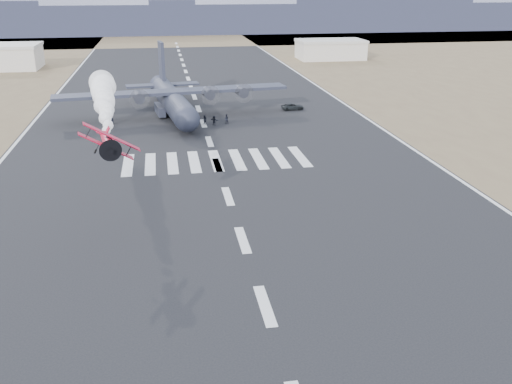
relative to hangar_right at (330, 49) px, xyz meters
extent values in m
cube|color=brown|center=(-46.00, 80.00, -3.01)|extent=(500.00, 80.00, 0.00)
cube|color=gray|center=(-111.00, 110.00, 5.49)|extent=(150.00, 50.00, 17.00)
cube|color=gray|center=(-46.00, 110.00, 3.49)|extent=(150.00, 50.00, 13.00)
cube|color=gray|center=(19.00, 110.00, 4.49)|extent=(150.00, 50.00, 15.00)
cube|color=gray|center=(84.00, 110.00, 5.49)|extent=(150.00, 50.00, 17.00)
cube|color=beige|center=(0.00, 0.00, -0.41)|extent=(20.00, 12.00, 5.20)
cube|color=beige|center=(0.00, 0.00, 2.49)|extent=(20.50, 12.50, 0.80)
cylinder|color=red|center=(-58.36, -121.17, 6.07)|extent=(1.32, 4.81, 0.85)
sphere|color=black|center=(-58.37, -120.98, 6.41)|extent=(0.66, 0.66, 0.66)
cylinder|color=black|center=(-58.13, -123.44, 6.07)|extent=(1.00, 0.66, 0.95)
cylinder|color=black|center=(-58.10, -123.77, 6.07)|extent=(2.08, 0.23, 2.09)
cube|color=red|center=(-58.32, -121.55, 5.74)|extent=(4.97, 1.42, 3.07)
cube|color=red|center=(-58.29, -121.83, 6.88)|extent=(5.13, 1.44, 3.17)
cube|color=red|center=(-58.57, -119.00, 6.55)|extent=(0.18, 0.86, 0.95)
cube|color=red|center=(-58.57, -119.00, 6.07)|extent=(1.95, 0.85, 0.08)
cylinder|color=black|center=(-59.04, -122.00, 4.94)|extent=(0.15, 0.43, 0.42)
cylinder|color=black|center=(-57.53, -121.85, 4.94)|extent=(0.15, 0.43, 0.42)
sphere|color=white|center=(-58.59, -118.81, 6.07)|extent=(0.66, 0.66, 0.66)
sphere|color=white|center=(-58.81, -116.54, 6.10)|extent=(0.90, 0.90, 0.90)
sphere|color=white|center=(-59.04, -114.27, 6.13)|extent=(1.13, 1.13, 1.13)
sphere|color=white|center=(-59.26, -112.01, 6.16)|extent=(1.37, 1.37, 1.37)
sphere|color=white|center=(-59.48, -109.74, 6.19)|extent=(1.60, 1.60, 1.60)
sphere|color=white|center=(-59.70, -107.47, 6.22)|extent=(1.83, 1.83, 1.83)
sphere|color=white|center=(-59.93, -105.20, 6.25)|extent=(2.07, 2.07, 2.07)
sphere|color=white|center=(-60.15, -102.94, 6.27)|extent=(2.30, 2.30, 2.30)
sphere|color=white|center=(-60.37, -100.67, 6.30)|extent=(2.53, 2.53, 2.53)
sphere|color=white|center=(-60.60, -98.40, 6.33)|extent=(2.77, 2.77, 2.77)
sphere|color=white|center=(-60.82, -96.13, 6.36)|extent=(3.00, 3.00, 3.00)
sphere|color=white|center=(-61.04, -93.86, 6.39)|extent=(3.24, 3.24, 3.24)
sphere|color=white|center=(-61.27, -91.60, 6.42)|extent=(3.47, 3.47, 3.47)
sphere|color=white|center=(-61.49, -89.33, 6.45)|extent=(3.70, 3.70, 3.70)
cylinder|color=#222433|center=(-50.95, -71.45, -0.29)|extent=(7.78, 29.53, 4.18)
sphere|color=#222433|center=(-49.13, -85.96, -0.29)|extent=(4.18, 4.18, 4.18)
cone|color=#222433|center=(-52.77, -56.95, -0.29)|extent=(4.92, 6.74, 4.18)
cube|color=#222433|center=(-50.82, -72.49, 1.69)|extent=(41.99, 9.55, 0.52)
cylinder|color=#222433|center=(-63.19, -74.56, 1.17)|extent=(2.36, 4.17, 1.88)
cylinder|color=#3F3F44|center=(-62.93, -76.64, 1.17)|extent=(3.53, 0.49, 3.55)
cylinder|color=#222433|center=(-56.97, -73.78, 1.17)|extent=(2.36, 4.17, 1.88)
cylinder|color=#3F3F44|center=(-56.71, -75.86, 1.17)|extent=(3.53, 0.49, 3.55)
cylinder|color=#222433|center=(-44.54, -72.23, 1.17)|extent=(2.36, 4.17, 1.88)
cylinder|color=#3F3F44|center=(-44.28, -74.30, 1.17)|extent=(3.53, 0.49, 3.55)
cylinder|color=#222433|center=(-38.32, -71.45, 1.17)|extent=(2.36, 4.17, 1.88)
cylinder|color=#3F3F44|center=(-38.06, -73.52, 1.17)|extent=(3.53, 0.49, 3.55)
cube|color=#222433|center=(-52.51, -59.02, 4.93)|extent=(1.21, 4.74, 8.35)
cube|color=#222433|center=(-52.57, -58.50, 0.54)|extent=(14.89, 4.93, 0.37)
cube|color=#222433|center=(-53.36, -70.70, -1.86)|extent=(2.02, 6.37, 1.67)
cylinder|color=black|center=(-53.36, -70.70, -2.43)|extent=(0.66, 1.20, 1.15)
cube|color=#222433|center=(-48.80, -70.13, -1.86)|extent=(2.02, 6.37, 1.67)
cylinder|color=black|center=(-48.80, -70.13, -2.43)|extent=(0.66, 1.20, 1.15)
cylinder|color=black|center=(-49.52, -82.85, -2.54)|extent=(0.53, 0.98, 0.94)
imported|color=black|center=(-28.08, -69.84, -2.41)|extent=(4.36, 2.14, 1.19)
imported|color=black|center=(-47.25, -76.80, -2.22)|extent=(0.70, 0.74, 1.59)
imported|color=black|center=(-45.79, -78.82, -2.19)|extent=(0.89, 0.92, 1.64)
imported|color=black|center=(-50.59, -73.93, -2.10)|extent=(1.09, 1.29, 1.82)
imported|color=black|center=(-62.32, -74.27, -2.20)|extent=(0.59, 1.00, 1.62)
imported|color=black|center=(-61.61, -76.25, -2.12)|extent=(0.71, 0.97, 1.78)
imported|color=black|center=(-44.24, -79.69, -2.18)|extent=(1.55, 1.27, 1.65)
imported|color=black|center=(-47.44, -79.94, -2.06)|extent=(0.75, 0.83, 1.89)
imported|color=black|center=(-42.06, -79.00, -2.16)|extent=(0.86, 0.56, 1.71)
camera|label=1|loc=(-53.01, -175.62, 20.82)|focal=40.00mm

